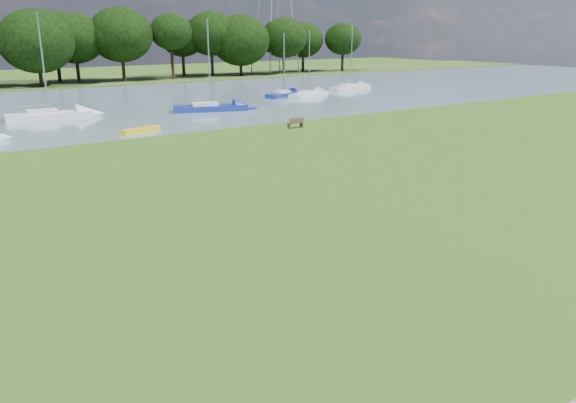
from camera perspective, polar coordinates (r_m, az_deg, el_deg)
ground at (r=21.50m, az=-2.81°, el=-3.24°), size 220.00×220.00×0.00m
river at (r=60.56m, az=-24.68°, el=8.36°), size 220.00×40.00×0.10m
riverbank_bench at (r=45.07m, az=0.79°, el=7.99°), size 1.39×0.48×0.84m
kayak at (r=44.37m, az=-14.75°, el=7.03°), size 3.41×1.77×0.33m
sailboat_0 at (r=75.74m, az=6.33°, el=11.58°), size 6.28×2.28×8.17m
sailboat_1 at (r=55.17m, az=-7.95°, el=9.60°), size 7.22×3.99×8.48m
sailboat_2 at (r=67.49m, az=2.10°, el=10.96°), size 6.16×3.49×7.49m
sailboat_3 at (r=67.03m, az=-0.43°, el=10.98°), size 5.73×3.36×7.20m
sailboat_9 at (r=53.86m, az=-23.19°, el=8.26°), size 7.20×2.59×8.89m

